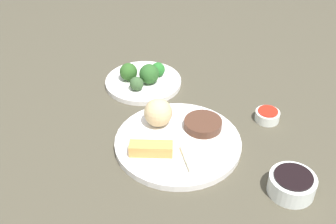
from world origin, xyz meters
TOP-DOWN VIEW (x-y plane):
  - tabletop at (0.00, 0.00)m, footprint 2.20×2.20m
  - main_plate at (-0.02, 0.02)m, footprint 0.30×0.30m
  - rice_scoop at (-0.06, 0.08)m, footprint 0.07×0.07m
  - spring_roll at (-0.09, -0.02)m, footprint 0.10×0.05m
  - crab_rangoon_wonton at (0.02, -0.05)m, footprint 0.08×0.09m
  - stir_fry_heap at (0.04, 0.05)m, footprint 0.09×0.09m
  - broccoli_plate at (-0.08, 0.29)m, footprint 0.22×0.22m
  - broccoli_floret_0 at (-0.10, 0.24)m, footprint 0.04×0.04m
  - broccoli_floret_1 at (-0.07, 0.27)m, footprint 0.06×0.06m
  - broccoli_floret_2 at (-0.04, 0.31)m, footprint 0.04×0.04m
  - broccoli_floret_3 at (-0.12, 0.30)m, footprint 0.05×0.05m
  - soy_sauce_bowl at (0.19, -0.16)m, footprint 0.10×0.10m
  - soy_sauce_bowl_liquid at (0.19, -0.16)m, footprint 0.08×0.08m
  - sauce_ramekin_sweet_and_sour at (0.22, 0.08)m, footprint 0.06×0.06m
  - sauce_ramekin_sweet_and_sour_liquid at (0.22, 0.08)m, footprint 0.05×0.05m

SIDE VIEW (x-z plane):
  - tabletop at x=0.00m, z-range 0.00..0.02m
  - broccoli_plate at x=-0.08m, z-range 0.02..0.03m
  - main_plate at x=-0.02m, z-range 0.02..0.04m
  - sauce_ramekin_sweet_and_sour at x=0.22m, z-range 0.02..0.05m
  - soy_sauce_bowl at x=0.19m, z-range 0.02..0.06m
  - crab_rangoon_wonton at x=0.02m, z-range 0.04..0.05m
  - stir_fry_heap at x=0.04m, z-range 0.04..0.06m
  - sauce_ramekin_sweet_and_sour_liquid at x=0.22m, z-range 0.05..0.05m
  - spring_roll at x=-0.09m, z-range 0.04..0.06m
  - broccoli_floret_0 at x=-0.10m, z-range 0.03..0.07m
  - broccoli_floret_2 at x=-0.04m, z-range 0.03..0.07m
  - broccoli_floret_3 at x=-0.12m, z-range 0.03..0.08m
  - broccoli_floret_1 at x=-0.07m, z-range 0.03..0.09m
  - soy_sauce_bowl_liquid at x=0.19m, z-range 0.06..0.07m
  - rice_scoop at x=-0.06m, z-range 0.04..0.10m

